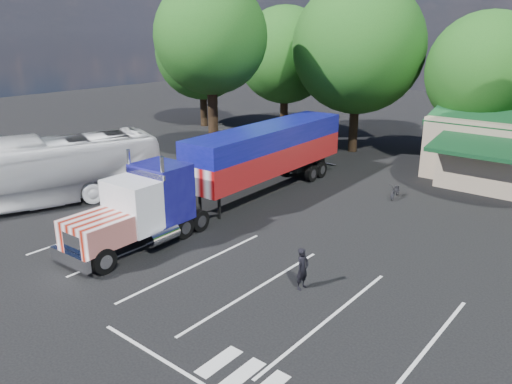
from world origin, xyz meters
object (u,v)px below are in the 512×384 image
Objects in this scene: woman at (302,269)px; bicycle at (396,190)px; semi_truck at (241,162)px; silver_sedan at (494,172)px; tour_bus at (36,172)px.

bicycle is at bearing 11.00° from woman.
woman is at bearing -37.98° from semi_truck.
tour_bus is at bearing 131.39° from silver_sedan.
tour_bus reaches higher than silver_sedan.
semi_truck reaches higher than woman.
woman is 16.83m from tour_bus.
semi_truck reaches higher than silver_sedan.
tour_bus is at bearing -141.48° from semi_truck.
tour_bus is (-8.53, -7.32, -0.48)m from semi_truck.
silver_sedan is (3.60, 6.55, 0.33)m from bicycle.
silver_sedan is (18.50, 20.20, -1.10)m from tour_bus.
bicycle is at bearing 42.71° from semi_truck.
semi_truck is at bearing 56.60° from woman.
semi_truck is at bearing 61.17° from tour_bus.
bicycle is (6.37, 6.33, -1.91)m from semi_truck.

